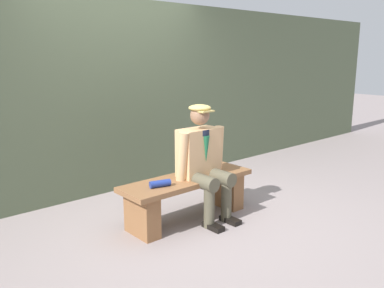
{
  "coord_description": "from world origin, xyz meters",
  "views": [
    {
      "loc": [
        2.62,
        3.05,
        1.7
      ],
      "look_at": [
        -0.06,
        0.0,
        0.81
      ],
      "focal_mm": 37.77,
      "sensor_mm": 36.0,
      "label": 1
    }
  ],
  "objects": [
    {
      "name": "rolled_magazine",
      "position": [
        0.4,
        0.05,
        0.49
      ],
      "size": [
        0.22,
        0.12,
        0.07
      ],
      "primitive_type": "cylinder",
      "rotation": [
        0.0,
        1.57,
        -0.27
      ],
      "color": "navy",
      "rests_on": "bench"
    },
    {
      "name": "ground_plane",
      "position": [
        0.0,
        0.0,
        0.0
      ],
      "size": [
        30.0,
        30.0,
        0.0
      ],
      "primitive_type": "plane",
      "color": "gray"
    },
    {
      "name": "seated_man",
      "position": [
        -0.15,
        0.07,
        0.65
      ],
      "size": [
        0.62,
        0.6,
        1.21
      ],
      "color": "tan",
      "rests_on": "ground"
    },
    {
      "name": "stadium_wall",
      "position": [
        0.0,
        -1.43,
        1.19
      ],
      "size": [
        12.0,
        0.24,
        2.38
      ],
      "primitive_type": "cube",
      "color": "#515D44",
      "rests_on": "ground"
    },
    {
      "name": "bench",
      "position": [
        0.0,
        0.0,
        0.3
      ],
      "size": [
        1.48,
        0.46,
        0.46
      ],
      "color": "brown",
      "rests_on": "ground"
    }
  ]
}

